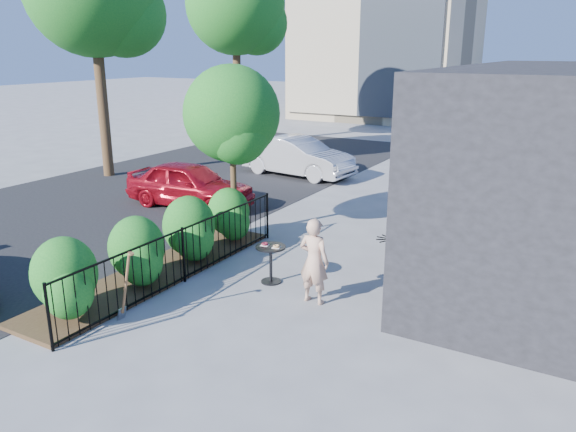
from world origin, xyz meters
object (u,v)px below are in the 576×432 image
Objects in this scene: woman at (314,261)px; shovel at (125,290)px; street_tree_far at (236,11)px; cafe_table at (271,257)px; car_red at (190,184)px; car_silver at (297,156)px; patio_tree at (233,120)px.

woman is 1.21× the size of shovel.
street_tree_far reaches higher than cafe_table.
street_tree_far is at bearing 23.81° from car_red.
woman is at bearing -126.59° from car_red.
car_red is (-4.85, 3.48, 0.13)m from cafe_table.
car_red is (5.04, -9.66, -5.28)m from street_tree_far.
car_silver is (5.71, -4.63, -5.23)m from street_tree_far.
cafe_table is 5.97m from car_red.
woman reaches higher than shovel.
street_tree_far is 2.00× the size of car_silver.
patio_tree is at bearing 138.32° from cafe_table.
shovel is at bearing -77.67° from patio_tree.
shovel is at bearing -158.38° from car_silver.
patio_tree is 1.05× the size of car_red.
cafe_table is (2.19, -1.95, -2.26)m from patio_tree.
car_red is at bearing 149.96° from patio_tree.
woman is at bearing -142.65° from car_silver.
cafe_table is at bearing 64.77° from shovel.
woman is at bearing -50.85° from street_tree_far.
street_tree_far reaches higher than patio_tree.
patio_tree is 4.49m from woman.
car_silver reaches higher than shovel.
car_red is (-5.96, 3.85, -0.14)m from woman.
street_tree_far is at bearing 126.94° from cafe_table.
patio_tree is at bearing -32.94° from woman.
cafe_table is (9.89, -13.15, -5.41)m from street_tree_far.
patio_tree is 5.05× the size of cafe_table.
car_red is 5.08m from car_silver.
shovel is 11.46m from car_silver.
woman is at bearing 43.43° from shovel.
woman is at bearing -18.03° from cafe_table.
car_silver is at bearing 105.05° from shovel.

